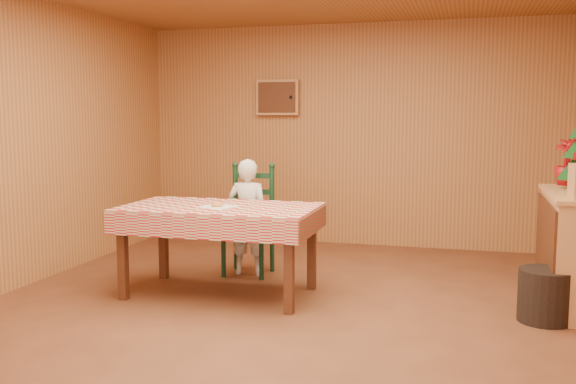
# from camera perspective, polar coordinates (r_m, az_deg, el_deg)

# --- Properties ---
(ground) EXTENTS (6.00, 6.00, 0.00)m
(ground) POSITION_cam_1_polar(r_m,az_deg,el_deg) (4.95, -0.64, -11.25)
(ground) COLOR brown
(ground) RESTS_ON ground
(cabin_walls) EXTENTS (5.10, 6.05, 2.65)m
(cabin_walls) POSITION_cam_1_polar(r_m,az_deg,el_deg) (5.23, 0.98, 10.00)
(cabin_walls) COLOR #B27440
(cabin_walls) RESTS_ON ground
(dining_table) EXTENTS (1.66, 0.96, 0.77)m
(dining_table) POSITION_cam_1_polar(r_m,az_deg,el_deg) (5.49, -6.11, -2.10)
(dining_table) COLOR #542916
(dining_table) RESTS_ON ground
(ladder_chair) EXTENTS (0.44, 0.40, 1.08)m
(ladder_chair) POSITION_cam_1_polar(r_m,az_deg,el_deg) (6.25, -3.40, -2.69)
(ladder_chair) COLOR black
(ladder_chair) RESTS_ON ground
(seated_child) EXTENTS (0.41, 0.27, 1.12)m
(seated_child) POSITION_cam_1_polar(r_m,az_deg,el_deg) (6.19, -3.58, -2.24)
(seated_child) COLOR white
(seated_child) RESTS_ON ground
(napkin) EXTENTS (0.33, 0.33, 0.00)m
(napkin) POSITION_cam_1_polar(r_m,az_deg,el_deg) (5.43, -6.31, -1.30)
(napkin) COLOR white
(napkin) RESTS_ON dining_table
(donut) EXTENTS (0.13, 0.13, 0.04)m
(donut) POSITION_cam_1_polar(r_m,az_deg,el_deg) (5.43, -6.32, -1.10)
(donut) COLOR #D98F4E
(donut) RESTS_ON napkin
(flower_arrangement) EXTENTS (0.28, 0.28, 0.41)m
(flower_arrangement) POSITION_cam_1_polar(r_m,az_deg,el_deg) (6.10, 23.58, 2.46)
(flower_arrangement) COLOR maroon
(flower_arrangement) RESTS_ON shelf_unit
(storage_bin) EXTENTS (0.41, 0.41, 0.40)m
(storage_bin) POSITION_cam_1_polar(r_m,az_deg,el_deg) (5.21, 21.90, -8.55)
(storage_bin) COLOR black
(storage_bin) RESTS_ON ground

